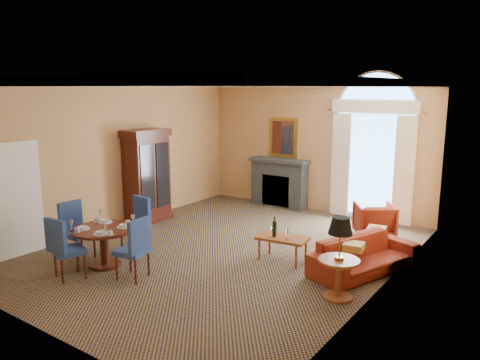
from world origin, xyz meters
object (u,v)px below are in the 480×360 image
Objects in this scene: side_table at (340,248)px; dining_table at (104,237)px; armoire at (147,177)px; armchair at (374,220)px; coffee_table at (282,238)px; sofa at (365,255)px.

dining_table is at bearing -163.27° from side_table.
armoire is at bearing 166.39° from side_table.
armoire reaches higher than armchair.
coffee_table is at bearing 150.13° from side_table.
armoire is 1.76× the size of side_table.
dining_table is 4.03m from side_table.
armoire is at bearing 121.06° from dining_table.
dining_table reaches higher than coffee_table.
dining_table is at bearing -148.01° from coffee_table.
side_table reaches higher than armchair.
side_table is (0.05, -1.20, 0.48)m from sofa.
dining_table is 1.15× the size of coffee_table.
coffee_table is at bearing 39.62° from dining_table.
armoire is at bearing 165.63° from coffee_table.
dining_table is 3.12m from coffee_table.
armchair is (-0.53, 1.96, 0.06)m from sofa.
armoire is 5.14m from armchair.
side_table is (0.58, -3.16, 0.42)m from armchair.
dining_table is 5.42m from armchair.
dining_table is (1.47, -2.44, -0.51)m from armoire.
armoire is 1.96× the size of dining_table.
sofa is at bearing -0.96° from armoire.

